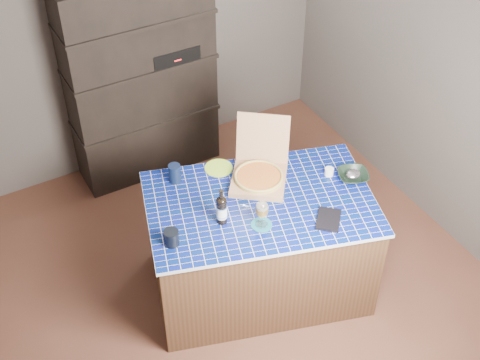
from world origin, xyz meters
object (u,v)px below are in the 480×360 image
dvd_case (329,219)px  pizza_box (259,174)px  wine_glass (262,209)px  bowl (353,176)px  kitchen_island (259,245)px  mead_bottle (222,210)px

dvd_case → pizza_box: bearing=150.3°
wine_glass → bowl: size_ratio=0.92×
kitchen_island → dvd_case: (0.29, -0.36, 0.42)m
kitchen_island → wine_glass: wine_glass is taller
pizza_box → kitchen_island: bearing=-80.5°
bowl → pizza_box: bearing=152.5°
kitchen_island → pizza_box: 0.52m
mead_bottle → wine_glass: size_ratio=1.38×
kitchen_island → bowl: bowl is taller
kitchen_island → pizza_box: pizza_box is taller
mead_bottle → bowl: mead_bottle is taller
mead_bottle → bowl: 0.99m
pizza_box → bowl: (0.58, -0.30, -0.03)m
kitchen_island → wine_glass: (-0.11, -0.19, 0.55)m
pizza_box → dvd_case: size_ratio=2.77×
kitchen_island → dvd_case: 0.63m
bowl → kitchen_island: bearing=171.1°
dvd_case → bowl: bearing=75.3°
kitchen_island → dvd_case: dvd_case is taller
kitchen_island → bowl: (0.68, -0.11, 0.44)m
wine_glass → pizza_box: bearing=61.8°
kitchen_island → bowl: bearing=7.9°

